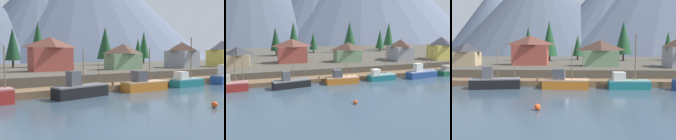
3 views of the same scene
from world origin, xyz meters
The scene contains 18 objects.
ground_plane centered at (0.00, 20.00, -0.50)m, with size 400.00×400.00×1.00m, color #384C5B.
dock centered at (0.00, 1.99, 0.50)m, with size 80.00×4.00×1.60m.
shoreline_bank centered at (0.00, 32.00, 1.25)m, with size 400.00×56.00×2.50m, color #4C473D.
mountain_west_peak centered at (-56.03, 147.00, 23.54)m, with size 69.35×69.35×47.09m, color #4C566B.
mountain_central_peak centered at (-20.32, 128.03, 29.15)m, with size 110.02×110.02×58.31m, color #475160.
mountain_east_peak centered at (26.94, 126.11, 27.34)m, with size 103.75×103.75×54.69m, color slate.
fishing_boat_black centered at (-10.75, -2.00, 1.06)m, with size 8.24×3.68×6.50m.
fishing_boat_orange centered at (0.66, -1.60, 1.06)m, with size 7.48×2.94×6.79m.
fishing_boat_teal centered at (10.77, -1.41, 0.99)m, with size 6.60×2.57×8.82m.
house_tan centered at (-22.16, 14.42, 5.08)m, with size 5.94×4.33×5.05m.
house_green centered at (7.66, 13.65, 5.36)m, with size 7.88×4.29×5.58m.
house_red centered at (-7.96, 16.40, 5.91)m, with size 8.31×4.45×6.68m.
conifer_near_right centered at (16.11, 34.92, 9.10)m, with size 4.98×4.98×11.43m.
conifer_mid_right centered at (28.94, 35.11, 7.28)m, with size 3.41×3.41×8.46m.
conifer_back_left centered at (-11.31, 32.69, 8.21)m, with size 3.72×3.72×9.65m.
conifer_back_right centered at (-5.24, 32.47, 8.90)m, with size 4.61×4.61×11.45m.
conifer_centre centered at (2.83, 38.32, 6.80)m, with size 3.19×3.19×7.47m.
channel_buoy centered at (-1.60, -16.35, 0.35)m, with size 0.70×0.70×0.70m, color #E04C19.
Camera 3 is at (2.67, -45.30, 7.12)m, focal length 43.72 mm.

